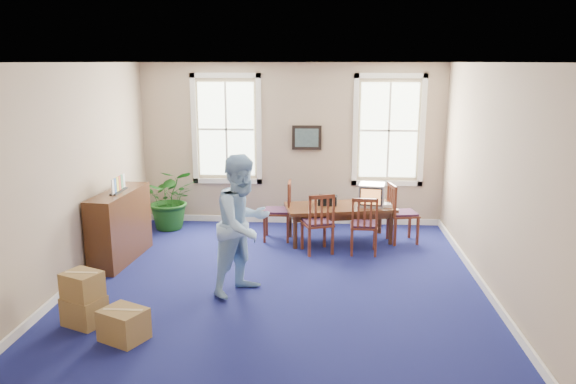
# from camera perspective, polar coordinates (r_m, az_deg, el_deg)

# --- Properties ---
(floor) EXTENTS (6.50, 6.50, 0.00)m
(floor) POSITION_cam_1_polar(r_m,az_deg,el_deg) (8.46, -0.95, -9.19)
(floor) COLOR navy
(floor) RESTS_ON ground
(ceiling) EXTENTS (6.50, 6.50, 0.00)m
(ceiling) POSITION_cam_1_polar(r_m,az_deg,el_deg) (7.83, -1.05, 13.03)
(ceiling) COLOR white
(ceiling) RESTS_ON ground
(wall_back) EXTENTS (6.50, 0.00, 6.50)m
(wall_back) POSITION_cam_1_polar(r_m,az_deg,el_deg) (11.19, 0.38, 4.83)
(wall_back) COLOR tan
(wall_back) RESTS_ON ground
(wall_front) EXTENTS (6.50, 0.00, 6.50)m
(wall_front) POSITION_cam_1_polar(r_m,az_deg,el_deg) (4.87, -4.17, -6.22)
(wall_front) COLOR tan
(wall_front) RESTS_ON ground
(wall_left) EXTENTS (0.00, 6.50, 6.50)m
(wall_left) POSITION_cam_1_polar(r_m,az_deg,el_deg) (8.76, -20.96, 1.64)
(wall_left) COLOR tan
(wall_left) RESTS_ON ground
(wall_right) EXTENTS (0.00, 6.50, 6.50)m
(wall_right) POSITION_cam_1_polar(r_m,az_deg,el_deg) (8.30, 20.11, 1.12)
(wall_right) COLOR tan
(wall_right) RESTS_ON ground
(baseboard_back) EXTENTS (6.00, 0.04, 0.12)m
(baseboard_back) POSITION_cam_1_polar(r_m,az_deg,el_deg) (11.48, 0.36, -2.82)
(baseboard_back) COLOR white
(baseboard_back) RESTS_ON ground
(baseboard_left) EXTENTS (0.04, 6.50, 0.12)m
(baseboard_left) POSITION_cam_1_polar(r_m,az_deg,el_deg) (9.16, -20.00, -7.84)
(baseboard_left) COLOR white
(baseboard_left) RESTS_ON ground
(baseboard_right) EXTENTS (0.04, 6.50, 0.12)m
(baseboard_right) POSITION_cam_1_polar(r_m,az_deg,el_deg) (8.73, 19.12, -8.82)
(baseboard_right) COLOR white
(baseboard_right) RESTS_ON ground
(window_left) EXTENTS (1.40, 0.12, 2.20)m
(window_left) POSITION_cam_1_polar(r_m,az_deg,el_deg) (11.28, -6.27, 6.36)
(window_left) COLOR white
(window_left) RESTS_ON ground
(window_right) EXTENTS (1.40, 0.12, 2.20)m
(window_right) POSITION_cam_1_polar(r_m,az_deg,el_deg) (11.18, 10.20, 6.17)
(window_right) COLOR white
(window_right) RESTS_ON ground
(wall_picture) EXTENTS (0.58, 0.06, 0.48)m
(wall_picture) POSITION_cam_1_polar(r_m,az_deg,el_deg) (11.10, 1.92, 5.54)
(wall_picture) COLOR black
(wall_picture) RESTS_ON ground
(conference_table) EXTENTS (2.08, 1.25, 0.66)m
(conference_table) POSITION_cam_1_polar(r_m,az_deg,el_deg) (10.31, 5.24, -3.17)
(conference_table) COLOR #4A2814
(conference_table) RESTS_ON ground
(crt_tv) EXTENTS (0.52, 0.55, 0.41)m
(crt_tv) POSITION_cam_1_polar(r_m,az_deg,el_deg) (10.25, 8.50, -0.27)
(crt_tv) COLOR #B7B7BC
(crt_tv) RESTS_ON conference_table
(game_console) EXTENTS (0.18, 0.22, 0.05)m
(game_console) POSITION_cam_1_polar(r_m,az_deg,el_deg) (10.28, 9.95, -1.30)
(game_console) COLOR white
(game_console) RESTS_ON conference_table
(equipment_bag) EXTENTS (0.36, 0.25, 0.17)m
(equipment_bag) POSITION_cam_1_polar(r_m,az_deg,el_deg) (10.24, 4.05, -0.85)
(equipment_bag) COLOR black
(equipment_bag) RESTS_ON conference_table
(chair_near_left) EXTENTS (0.61, 0.61, 1.06)m
(chair_near_left) POSITION_cam_1_polar(r_m,az_deg,el_deg) (9.62, 2.99, -3.08)
(chair_near_left) COLOR maroon
(chair_near_left) RESTS_ON ground
(chair_near_right) EXTENTS (0.47, 0.47, 1.01)m
(chair_near_right) POSITION_cam_1_polar(r_m,az_deg,el_deg) (9.65, 7.71, -3.29)
(chair_near_right) COLOR maroon
(chair_near_right) RESTS_ON ground
(chair_end_left) EXTENTS (0.49, 0.49, 1.09)m
(chair_end_left) POSITION_cam_1_polar(r_m,az_deg,el_deg) (10.29, -1.13, -1.92)
(chair_end_left) COLOR maroon
(chair_end_left) RESTS_ON ground
(chair_end_right) EXTENTS (0.57, 0.57, 1.08)m
(chair_end_right) POSITION_cam_1_polar(r_m,az_deg,el_deg) (10.35, 11.62, -2.11)
(chair_end_right) COLOR maroon
(chair_end_right) RESTS_ON ground
(man) EXTENTS (1.18, 1.23, 1.99)m
(man) POSITION_cam_1_polar(r_m,az_deg,el_deg) (7.85, -4.58, -3.34)
(man) COLOR #93BEE7
(man) RESTS_ON ground
(credenza) EXTENTS (0.57, 1.59, 1.22)m
(credenza) POSITION_cam_1_polar(r_m,az_deg,el_deg) (9.61, -16.72, -3.16)
(credenza) COLOR #4A2814
(credenza) RESTS_ON ground
(brochure_rack) EXTENTS (0.33, 0.59, 0.26)m
(brochure_rack) POSITION_cam_1_polar(r_m,az_deg,el_deg) (9.43, -16.88, 1.18)
(brochure_rack) COLOR #99999E
(brochure_rack) RESTS_ON credenza
(potted_plant) EXTENTS (1.19, 1.07, 1.21)m
(potted_plant) POSITION_cam_1_polar(r_m,az_deg,el_deg) (11.18, -11.81, -0.66)
(potted_plant) COLOR #154814
(potted_plant) RESTS_ON ground
(cardboard_boxes) EXTENTS (1.67, 1.67, 0.72)m
(cardboard_boxes) POSITION_cam_1_polar(r_m,az_deg,el_deg) (7.53, -18.53, -9.85)
(cardboard_boxes) COLOR olive
(cardboard_boxes) RESTS_ON ground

